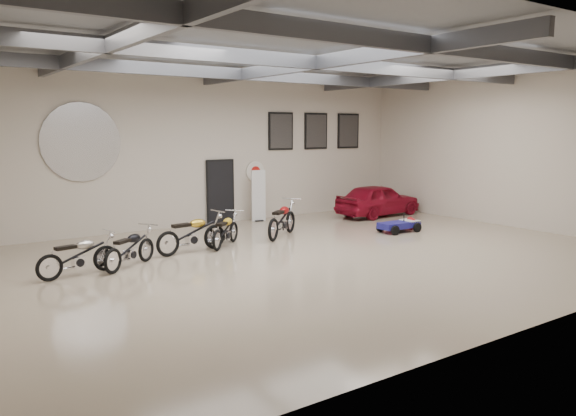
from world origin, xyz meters
TOP-DOWN VIEW (x-y plane):
  - floor at (0.00, 0.00)m, footprint 16.00×12.00m
  - ceiling at (0.00, 0.00)m, footprint 16.00×12.00m
  - back_wall at (0.00, 6.00)m, footprint 16.00×0.02m
  - right_wall at (8.00, 0.00)m, footprint 0.02×12.00m
  - ceiling_beams at (0.00, 0.00)m, footprint 15.80×11.80m
  - door at (0.50, 5.95)m, footprint 0.92×0.08m
  - logo_plaque at (-4.00, 5.95)m, footprint 2.30×0.06m
  - poster_left at (3.00, 5.96)m, footprint 1.05×0.08m
  - poster_mid at (4.60, 5.96)m, footprint 1.05×0.08m
  - poster_right at (6.20, 5.96)m, footprint 1.05×0.08m
  - oil_sign at (1.90, 5.95)m, footprint 0.72×0.10m
  - banner_stand at (1.75, 5.50)m, footprint 0.53×0.31m
  - motorcycle_silver at (-5.36, 1.50)m, footprint 1.87×0.87m
  - motorcycle_black at (-4.17, 1.60)m, footprint 1.78×1.45m
  - motorcycle_gold at (-2.32, 2.23)m, footprint 2.07×0.87m
  - motorcycle_yellow at (-1.22, 2.43)m, footprint 1.70×1.56m
  - motorcycle_red at (0.80, 2.65)m, footprint 2.07×1.73m
  - go_kart at (4.36, 1.21)m, footprint 1.68×0.81m
  - vintage_car at (6.00, 4.00)m, footprint 1.66×3.58m

SIDE VIEW (x-z plane):
  - floor at x=0.00m, z-range -0.01..0.01m
  - go_kart at x=4.36m, z-range 0.00..0.60m
  - motorcycle_yellow at x=-1.22m, z-range 0.00..0.92m
  - motorcycle_black at x=-4.17m, z-range 0.00..0.92m
  - motorcycle_silver at x=-5.36m, z-range 0.00..0.94m
  - motorcycle_gold at x=-2.32m, z-range 0.00..1.05m
  - motorcycle_red at x=0.80m, z-range 0.00..1.08m
  - vintage_car at x=6.00m, z-range 0.00..1.19m
  - banner_stand at x=1.75m, z-range 0.00..1.81m
  - door at x=0.50m, z-range 0.00..2.10m
  - oil_sign at x=1.90m, z-range 1.34..2.06m
  - back_wall at x=0.00m, z-range 0.00..5.00m
  - right_wall at x=8.00m, z-range 0.00..5.00m
  - logo_plaque at x=-4.00m, z-range 2.22..3.38m
  - poster_left at x=3.00m, z-range 2.42..3.78m
  - poster_mid at x=4.60m, z-range 2.42..3.78m
  - poster_right at x=6.20m, z-range 2.42..3.78m
  - ceiling_beams at x=0.00m, z-range 4.59..4.91m
  - ceiling at x=0.00m, z-range 5.00..5.00m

